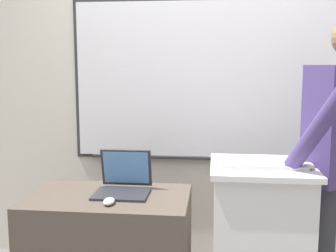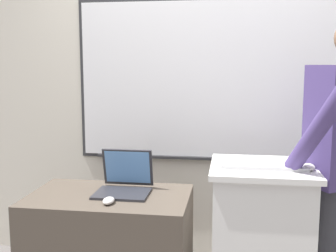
% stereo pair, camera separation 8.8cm
% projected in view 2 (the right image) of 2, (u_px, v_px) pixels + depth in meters
% --- Properties ---
extents(back_wall, '(6.40, 0.17, 2.70)m').
position_uv_depth(back_wall, '(209.00, 85.00, 3.14)').
color(back_wall, beige).
rests_on(back_wall, ground_plane).
extents(lectern_podium, '(0.56, 0.53, 0.96)m').
position_uv_depth(lectern_podium, '(260.00, 249.00, 2.35)').
color(lectern_podium, silver).
rests_on(lectern_podium, ground_plane).
extents(laptop, '(0.31, 0.30, 0.24)m').
position_uv_depth(laptop, '(125.00, 180.00, 2.48)').
color(laptop, '#28282D').
rests_on(laptop, side_desk).
extents(wireless_keyboard, '(0.45, 0.12, 0.02)m').
position_uv_depth(wireless_keyboard, '(264.00, 167.00, 2.22)').
color(wireless_keyboard, silver).
rests_on(wireless_keyboard, lectern_podium).
extents(computer_mouse_by_laptop, '(0.06, 0.10, 0.03)m').
position_uv_depth(computer_mouse_by_laptop, '(109.00, 201.00, 2.27)').
color(computer_mouse_by_laptop, silver).
rests_on(computer_mouse_by_laptop, side_desk).
extents(computer_mouse_by_keyboard, '(0.06, 0.10, 0.03)m').
position_uv_depth(computer_mouse_by_keyboard, '(309.00, 167.00, 2.18)').
color(computer_mouse_by_keyboard, silver).
rests_on(computer_mouse_by_keyboard, lectern_podium).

